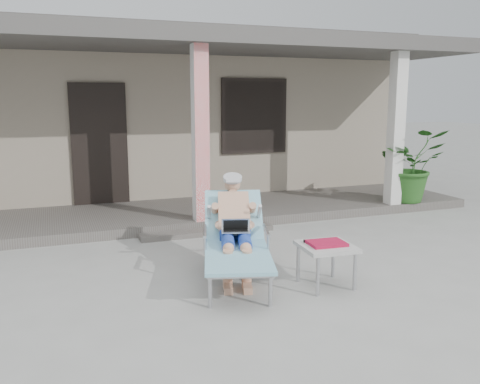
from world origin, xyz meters
name	(u,v)px	position (x,y,z in m)	size (l,w,h in m)	color
ground	(254,274)	(0.00, 0.00, 0.00)	(60.00, 60.00, 0.00)	#9E9E99
house	(147,113)	(0.00, 6.50, 1.67)	(10.40, 5.40, 3.30)	gray
porch_deck	(188,213)	(0.00, 3.00, 0.07)	(10.00, 2.00, 0.15)	#605B56
porch_overhang	(185,47)	(0.00, 2.95, 2.79)	(10.00, 2.30, 2.85)	silver
porch_step	(207,232)	(0.00, 1.85, 0.04)	(2.00, 0.30, 0.07)	#605B56
lounger	(235,214)	(-0.23, 0.00, 0.72)	(1.15, 1.86, 1.17)	#B7B7BC
side_table	(326,249)	(0.58, -0.61, 0.41)	(0.58, 0.58, 0.49)	#B0B0AB
potted_palm	(409,165)	(3.91, 2.25, 0.81)	(1.18, 1.02, 1.31)	#26591E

